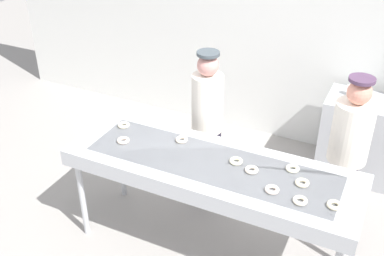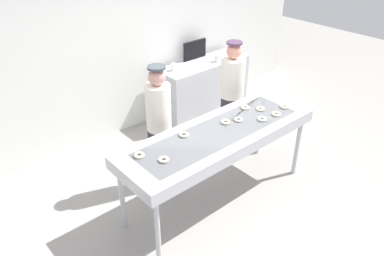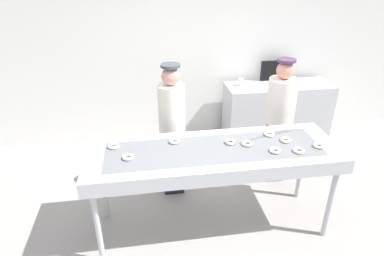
{
  "view_description": "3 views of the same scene",
  "coord_description": "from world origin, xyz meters",
  "px_view_note": "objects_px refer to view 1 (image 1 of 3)",
  "views": [
    {
      "loc": [
        1.25,
        -2.96,
        3.23
      ],
      "look_at": [
        -0.3,
        0.26,
        1.09
      ],
      "focal_mm": 43.73,
      "sensor_mm": 36.0,
      "label": 1
    },
    {
      "loc": [
        -2.69,
        -2.63,
        3.23
      ],
      "look_at": [
        -0.27,
        0.17,
        1.05
      ],
      "focal_mm": 35.69,
      "sensor_mm": 36.0,
      "label": 2
    },
    {
      "loc": [
        -0.65,
        -2.78,
        2.64
      ],
      "look_at": [
        -0.19,
        0.21,
        1.12
      ],
      "focal_mm": 31.2,
      "sensor_mm": 36.0,
      "label": 3
    }
  ],
  "objects_px": {
    "sugar_donut_4": "(334,205)",
    "sugar_donut_9": "(123,140)",
    "sugar_donut_3": "(124,125)",
    "sugar_donut_7": "(182,140)",
    "sugar_donut_1": "(293,168)",
    "paper_cup_1": "(351,90)",
    "worker_baker": "(348,150)",
    "sugar_donut_2": "(302,183)",
    "sugar_donut_6": "(300,201)",
    "worker_assistant": "(207,123)",
    "sugar_donut_0": "(236,161)",
    "sugar_donut_8": "(272,190)",
    "fryer_conveyor": "(211,170)",
    "sugar_donut_5": "(252,170)"
  },
  "relations": [
    {
      "from": "sugar_donut_7",
      "to": "worker_assistant",
      "type": "height_order",
      "value": "worker_assistant"
    },
    {
      "from": "sugar_donut_1",
      "to": "paper_cup_1",
      "type": "height_order",
      "value": "paper_cup_1"
    },
    {
      "from": "sugar_donut_2",
      "to": "sugar_donut_9",
      "type": "xyz_separation_m",
      "value": [
        -1.6,
        -0.09,
        0.0
      ]
    },
    {
      "from": "sugar_donut_0",
      "to": "sugar_donut_1",
      "type": "height_order",
      "value": "same"
    },
    {
      "from": "fryer_conveyor",
      "to": "sugar_donut_9",
      "type": "bearing_deg",
      "value": -176.62
    },
    {
      "from": "sugar_donut_1",
      "to": "sugar_donut_9",
      "type": "height_order",
      "value": "same"
    },
    {
      "from": "sugar_donut_8",
      "to": "fryer_conveyor",
      "type": "bearing_deg",
      "value": 165.62
    },
    {
      "from": "sugar_donut_8",
      "to": "sugar_donut_9",
      "type": "bearing_deg",
      "value": 176.04
    },
    {
      "from": "sugar_donut_2",
      "to": "sugar_donut_4",
      "type": "bearing_deg",
      "value": -29.8
    },
    {
      "from": "sugar_donut_4",
      "to": "sugar_donut_6",
      "type": "height_order",
      "value": "same"
    },
    {
      "from": "sugar_donut_0",
      "to": "sugar_donut_6",
      "type": "distance_m",
      "value": 0.67
    },
    {
      "from": "worker_baker",
      "to": "paper_cup_1",
      "type": "distance_m",
      "value": 1.13
    },
    {
      "from": "sugar_donut_1",
      "to": "sugar_donut_7",
      "type": "height_order",
      "value": "same"
    },
    {
      "from": "sugar_donut_6",
      "to": "sugar_donut_8",
      "type": "bearing_deg",
      "value": 171.27
    },
    {
      "from": "sugar_donut_0",
      "to": "sugar_donut_4",
      "type": "height_order",
      "value": "same"
    },
    {
      "from": "sugar_donut_8",
      "to": "worker_assistant",
      "type": "relative_size",
      "value": 0.07
    },
    {
      "from": "sugar_donut_1",
      "to": "sugar_donut_6",
      "type": "height_order",
      "value": "same"
    },
    {
      "from": "sugar_donut_1",
      "to": "paper_cup_1",
      "type": "distance_m",
      "value": 1.7
    },
    {
      "from": "fryer_conveyor",
      "to": "sugar_donut_9",
      "type": "relative_size",
      "value": 22.54
    },
    {
      "from": "sugar_donut_6",
      "to": "sugar_donut_8",
      "type": "relative_size",
      "value": 1.0
    },
    {
      "from": "fryer_conveyor",
      "to": "paper_cup_1",
      "type": "relative_size",
      "value": 21.96
    },
    {
      "from": "sugar_donut_0",
      "to": "sugar_donut_1",
      "type": "relative_size",
      "value": 1.0
    },
    {
      "from": "sugar_donut_7",
      "to": "paper_cup_1",
      "type": "bearing_deg",
      "value": 54.71
    },
    {
      "from": "sugar_donut_5",
      "to": "sugar_donut_9",
      "type": "bearing_deg",
      "value": -176.29
    },
    {
      "from": "worker_assistant",
      "to": "sugar_donut_7",
      "type": "bearing_deg",
      "value": 85.07
    },
    {
      "from": "sugar_donut_1",
      "to": "worker_assistant",
      "type": "height_order",
      "value": "worker_assistant"
    },
    {
      "from": "sugar_donut_4",
      "to": "sugar_donut_9",
      "type": "bearing_deg",
      "value": 177.74
    },
    {
      "from": "sugar_donut_4",
      "to": "sugar_donut_7",
      "type": "bearing_deg",
      "value": 167.47
    },
    {
      "from": "sugar_donut_3",
      "to": "sugar_donut_9",
      "type": "bearing_deg",
      "value": -57.8
    },
    {
      "from": "sugar_donut_8",
      "to": "sugar_donut_9",
      "type": "relative_size",
      "value": 1.0
    },
    {
      "from": "sugar_donut_4",
      "to": "worker_baker",
      "type": "distance_m",
      "value": 0.89
    },
    {
      "from": "sugar_donut_1",
      "to": "paper_cup_1",
      "type": "xyz_separation_m",
      "value": [
        0.18,
        1.69,
        -0.0
      ]
    },
    {
      "from": "sugar_donut_0",
      "to": "sugar_donut_3",
      "type": "xyz_separation_m",
      "value": [
        -1.17,
        0.09,
        0.0
      ]
    },
    {
      "from": "worker_baker",
      "to": "paper_cup_1",
      "type": "relative_size",
      "value": 14.33
    },
    {
      "from": "sugar_donut_5",
      "to": "sugar_donut_6",
      "type": "bearing_deg",
      "value": -24.75
    },
    {
      "from": "fryer_conveyor",
      "to": "sugar_donut_5",
      "type": "height_order",
      "value": "sugar_donut_5"
    },
    {
      "from": "sugar_donut_2",
      "to": "sugar_donut_3",
      "type": "bearing_deg",
      "value": 175.25
    },
    {
      "from": "sugar_donut_1",
      "to": "sugar_donut_9",
      "type": "xyz_separation_m",
      "value": [
        -1.48,
        -0.24,
        0.0
      ]
    },
    {
      "from": "sugar_donut_6",
      "to": "worker_baker",
      "type": "distance_m",
      "value": 0.96
    },
    {
      "from": "sugar_donut_0",
      "to": "paper_cup_1",
      "type": "relative_size",
      "value": 0.97
    },
    {
      "from": "sugar_donut_3",
      "to": "worker_baker",
      "type": "distance_m",
      "value": 2.06
    },
    {
      "from": "sugar_donut_6",
      "to": "sugar_donut_9",
      "type": "xyz_separation_m",
      "value": [
        -1.64,
        0.13,
        0.0
      ]
    },
    {
      "from": "worker_assistant",
      "to": "sugar_donut_8",
      "type": "bearing_deg",
      "value": 135.5
    },
    {
      "from": "sugar_donut_4",
      "to": "sugar_donut_7",
      "type": "relative_size",
      "value": 1.0
    },
    {
      "from": "sugar_donut_2",
      "to": "sugar_donut_6",
      "type": "xyz_separation_m",
      "value": [
        0.04,
        -0.22,
        0.0
      ]
    },
    {
      "from": "sugar_donut_5",
      "to": "worker_assistant",
      "type": "bearing_deg",
      "value": 136.25
    },
    {
      "from": "sugar_donut_0",
      "to": "sugar_donut_1",
      "type": "distance_m",
      "value": 0.46
    },
    {
      "from": "paper_cup_1",
      "to": "sugar_donut_1",
      "type": "bearing_deg",
      "value": -96.1
    },
    {
      "from": "sugar_donut_2",
      "to": "sugar_donut_9",
      "type": "height_order",
      "value": "same"
    },
    {
      "from": "sugar_donut_3",
      "to": "sugar_donut_7",
      "type": "height_order",
      "value": "same"
    }
  ]
}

